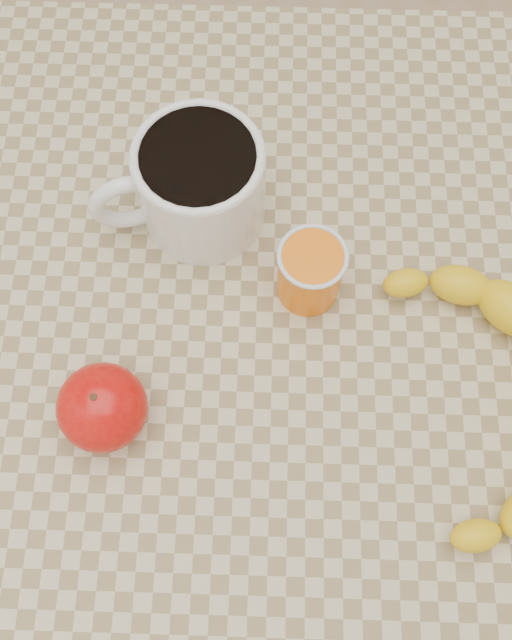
{
  "coord_description": "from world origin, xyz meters",
  "views": [
    {
      "loc": [
        0.01,
        -0.24,
        1.4
      ],
      "look_at": [
        0.0,
        0.0,
        0.77
      ],
      "focal_mm": 40.0,
      "sensor_mm": 36.0,
      "label": 1
    }
  ],
  "objects_px": {
    "coffee_mug": "(197,183)",
    "apple": "(102,407)",
    "banana": "(494,399)",
    "orange_juice_glass": "(310,272)",
    "table": "(256,354)"
  },
  "relations": [
    {
      "from": "coffee_mug",
      "to": "apple",
      "type": "height_order",
      "value": "coffee_mug"
    },
    {
      "from": "orange_juice_glass",
      "to": "apple",
      "type": "distance_m",
      "value": 0.23
    },
    {
      "from": "coffee_mug",
      "to": "apple",
      "type": "relative_size",
      "value": 2.16
    },
    {
      "from": "orange_juice_glass",
      "to": "apple",
      "type": "bearing_deg",
      "value": -143.57
    },
    {
      "from": "apple",
      "to": "banana",
      "type": "bearing_deg",
      "value": 3.41
    },
    {
      "from": "coffee_mug",
      "to": "orange_juice_glass",
      "type": "relative_size",
      "value": 2.44
    },
    {
      "from": "orange_juice_glass",
      "to": "table",
      "type": "bearing_deg",
      "value": -139.59
    },
    {
      "from": "apple",
      "to": "banana",
      "type": "height_order",
      "value": "apple"
    },
    {
      "from": "coffee_mug",
      "to": "orange_juice_glass",
      "type": "distance_m",
      "value": 0.14
    },
    {
      "from": "table",
      "to": "orange_juice_glass",
      "type": "distance_m",
      "value": 0.14
    },
    {
      "from": "coffee_mug",
      "to": "apple",
      "type": "xyz_separation_m",
      "value": [
        -0.07,
        -0.22,
        -0.02
      ]
    },
    {
      "from": "table",
      "to": "coffee_mug",
      "type": "distance_m",
      "value": 0.2
    },
    {
      "from": "apple",
      "to": "banana",
      "type": "relative_size",
      "value": 0.26
    },
    {
      "from": "table",
      "to": "banana",
      "type": "bearing_deg",
      "value": -18.25
    },
    {
      "from": "apple",
      "to": "banana",
      "type": "distance_m",
      "value": 0.35
    }
  ]
}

